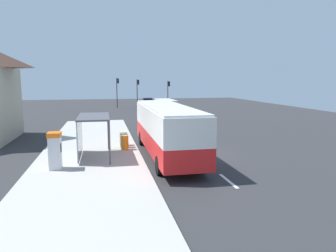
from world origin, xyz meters
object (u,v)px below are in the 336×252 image
ticket_machine (55,150)px  traffic_light_median (138,89)px  sedan_near (147,102)px  recycling_bin_yellow (123,139)px  recycling_bin_orange (125,142)px  sedan_far (154,105)px  bus (166,128)px  traffic_light_near_side (168,90)px  traffic_light_far_side (117,88)px  white_van (166,107)px  recycling_bin_blue (124,140)px  bus_shelter (89,126)px

ticket_machine → traffic_light_median: 39.23m
sedan_near → recycling_bin_yellow: 35.17m
recycling_bin_orange → sedan_far: bearing=77.3°
bus → ticket_machine: (-6.34, -2.18, -0.67)m
traffic_light_near_side → bus: bearing=-101.8°
recycling_bin_orange → traffic_light_far_side: (1.10, 33.46, 2.70)m
bus → traffic_light_far_side: size_ratio=2.18×
bus → traffic_light_median: traffic_light_median is taller
ticket_machine → traffic_light_near_side: traffic_light_near_side is taller
white_van → sedan_far: white_van is taller
recycling_bin_orange → traffic_light_near_side: (9.71, 32.66, 2.39)m
white_van → sedan_near: (0.10, 17.70, -0.55)m
recycling_bin_orange → recycling_bin_yellow: (0.00, 1.40, 0.00)m
bus → traffic_light_near_side: size_ratio=2.42×
sedan_near → bus: bearing=-96.1°
ticket_machine → recycling_bin_orange: (3.85, 4.00, -0.52)m
white_van → traffic_light_far_side: bearing=109.2°
ticket_machine → traffic_light_near_side: bearing=69.7°
ticket_machine → traffic_light_far_side: size_ratio=0.38×
recycling_bin_blue → traffic_light_far_side: 32.88m
traffic_light_far_side → traffic_light_median: (3.50, 0.80, -0.14)m
bus → sedan_far: bus is taller
bus → sedan_near: size_ratio=2.47×
ticket_machine → recycling_bin_orange: bearing=46.1°
sedan_far → recycling_bin_yellow: (-6.50, -27.36, -0.14)m
sedan_far → recycling_bin_orange: size_ratio=4.67×
sedan_near → bus_shelter: bus_shelter is taller
bus_shelter → traffic_light_far_side: bearing=84.6°
sedan_near → traffic_light_far_side: 6.48m
recycling_bin_yellow → bus_shelter: bus_shelter is taller
traffic_light_near_side → bus_shelter: traffic_light_near_side is taller
traffic_light_far_side → traffic_light_median: 3.60m
sedan_far → recycling_bin_orange: (-6.50, -28.76, -0.14)m
sedan_far → traffic_light_median: 6.30m
traffic_light_near_side → sedan_far: bearing=-129.5°
recycling_bin_orange → bus: bearing=-36.1°
recycling_bin_blue → recycling_bin_yellow: (0.00, 0.70, 0.00)m
traffic_light_median → traffic_light_near_side: bearing=-17.4°
white_van → sedan_near: 17.71m
bus → sedan_far: 30.86m
bus → recycling_bin_orange: size_ratio=11.59×
sedan_far → recycling_bin_blue: (-6.50, -28.06, -0.14)m
traffic_light_near_side → traffic_light_median: (-5.10, 1.60, 0.17)m
sedan_near → traffic_light_far_side: (-5.40, -2.51, 2.57)m
white_van → sedan_near: white_van is taller
ticket_machine → bus_shelter: (1.64, 2.24, 0.93)m
recycling_bin_blue → traffic_light_median: traffic_light_median is taller
sedan_near → recycling_bin_yellow: bearing=-100.6°
bus → recycling_bin_yellow: bearing=127.8°
traffic_light_median → bus_shelter: 36.67m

